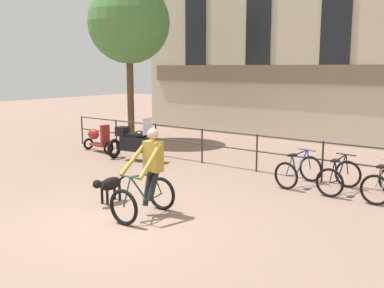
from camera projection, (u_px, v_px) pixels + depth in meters
name	position (u px, v px, depth m)	size (l,w,h in m)	color
ground_plane	(118.00, 222.00, 8.40)	(60.00, 60.00, 0.00)	#8E7060
canal_railing	(257.00, 147.00, 12.33)	(15.05, 0.05, 1.05)	#2D2B28
cyclist_with_bike	(148.00, 177.00, 8.67)	(0.73, 1.20, 1.70)	black
dog	(109.00, 185.00, 9.53)	(0.27, 0.98, 0.57)	black
parked_motorcycle	(135.00, 143.00, 13.85)	(1.83, 0.88, 1.35)	black
parked_bicycle_near_lamp	(299.00, 171.00, 10.95)	(0.83, 1.20, 0.86)	black
parked_bicycle_mid_left	(339.00, 177.00, 10.35)	(0.71, 1.14, 0.86)	black
parked_bicycle_mid_right	(384.00, 184.00, 9.74)	(0.75, 1.16, 0.86)	black
parked_scooter	(97.00, 138.00, 15.37)	(1.32, 0.54, 0.96)	black
tree_canalside_left	(129.00, 23.00, 17.01)	(3.12, 3.12, 6.11)	brown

